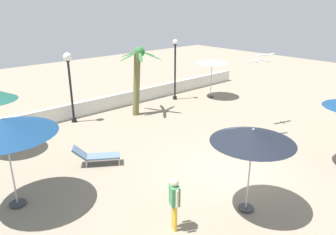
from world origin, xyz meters
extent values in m
plane|color=gray|center=(0.00, 0.00, 0.00)|extent=(56.00, 56.00, 0.00)
cube|color=silver|center=(0.00, 9.99, 0.43)|extent=(25.20, 0.30, 0.86)
cylinder|color=#333338|center=(-6.80, 3.35, 0.04)|extent=(0.54, 0.54, 0.08)
cylinder|color=#A5A5AD|center=(-6.80, 3.35, 1.30)|extent=(0.05, 0.05, 2.60)
cone|color=navy|center=(-6.80, 3.35, 2.79)|extent=(3.16, 3.16, 0.48)
sphere|color=#99999E|center=(-6.80, 3.35, 3.03)|extent=(0.08, 0.08, 0.08)
cylinder|color=#333338|center=(7.63, 7.55, 0.04)|extent=(0.43, 0.43, 0.08)
cylinder|color=#A5A5AD|center=(7.63, 7.55, 1.23)|extent=(0.05, 0.05, 2.45)
cone|color=#B7AD93|center=(7.63, 7.55, 2.55)|extent=(2.31, 2.31, 0.31)
sphere|color=#99999E|center=(7.63, 7.55, 2.73)|extent=(0.08, 0.08, 0.08)
cylinder|color=#333338|center=(-6.05, 8.05, 0.04)|extent=(0.37, 0.37, 0.08)
cylinder|color=#333338|center=(-1.38, -1.83, 0.04)|extent=(0.49, 0.49, 0.08)
cylinder|color=#A5A5AD|center=(-1.38, -1.83, 1.22)|extent=(0.05, 0.05, 2.43)
cone|color=black|center=(-1.38, -1.83, 2.58)|extent=(2.55, 2.55, 0.39)
sphere|color=#99999E|center=(-1.38, -1.83, 2.78)|extent=(0.08, 0.08, 0.08)
cylinder|color=brown|center=(1.65, 8.07, 1.82)|extent=(0.65, 0.38, 3.67)
sphere|color=#2D7036|center=(1.93, 8.07, 3.65)|extent=(0.60, 0.60, 0.60)
ellipsoid|color=#2D7036|center=(2.59, 8.18, 3.48)|extent=(1.30, 0.41, 0.49)
ellipsoid|color=#2D7036|center=(2.33, 8.61, 3.48)|extent=(0.93, 1.14, 0.49)
ellipsoid|color=#2D7036|center=(1.71, 8.70, 3.48)|extent=(0.61, 1.28, 0.49)
ellipsoid|color=#2D7036|center=(1.26, 8.11, 3.48)|extent=(1.29, 0.27, 0.49)
ellipsoid|color=#2D7036|center=(1.56, 7.51, 3.48)|extent=(0.87, 1.19, 0.49)
ellipsoid|color=#2D7036|center=(2.28, 7.51, 3.48)|extent=(0.85, 1.19, 0.49)
cylinder|color=black|center=(5.42, 8.85, 0.10)|extent=(0.28, 0.28, 0.20)
cylinder|color=black|center=(5.42, 8.85, 1.85)|extent=(0.12, 0.12, 3.70)
cylinder|color=black|center=(5.42, 8.85, 3.70)|extent=(0.22, 0.22, 0.06)
sphere|color=white|center=(5.42, 8.85, 3.86)|extent=(0.33, 0.33, 0.33)
cylinder|color=black|center=(-1.79, 9.36, 0.10)|extent=(0.28, 0.28, 0.20)
cylinder|color=black|center=(-1.79, 9.36, 1.70)|extent=(0.12, 0.12, 3.40)
cylinder|color=black|center=(-1.79, 9.36, 3.40)|extent=(0.22, 0.22, 0.06)
sphere|color=white|center=(-1.79, 9.36, 3.62)|extent=(0.44, 0.44, 0.44)
cube|color=#B7B7BC|center=(-2.65, 3.59, 0.17)|extent=(0.34, 0.48, 0.35)
cube|color=#B7B7BC|center=(-3.73, 4.31, 0.17)|extent=(0.34, 0.48, 0.35)
cube|color=slate|center=(-3.19, 3.95, 0.35)|extent=(1.47, 1.23, 0.08)
cube|color=slate|center=(-3.96, 4.46, 0.59)|extent=(0.75, 0.76, 0.49)
cylinder|color=gold|center=(-3.79, -1.05, 0.43)|extent=(0.12, 0.12, 0.86)
cylinder|color=gold|center=(-3.72, -0.91, 0.43)|extent=(0.12, 0.12, 0.86)
cube|color=#3F8C59|center=(-3.76, -0.98, 1.16)|extent=(0.37, 0.43, 0.61)
sphere|color=beige|center=(-3.76, -0.98, 1.58)|extent=(0.23, 0.23, 0.23)
cylinder|color=beige|center=(-3.86, -1.20, 1.19)|extent=(0.08, 0.08, 0.55)
cylinder|color=beige|center=(-3.65, -0.77, 1.19)|extent=(0.08, 0.08, 0.55)
ellipsoid|color=white|center=(3.79, 1.57, 3.74)|extent=(0.26, 0.34, 0.12)
sphere|color=white|center=(3.87, 1.71, 3.77)|extent=(0.10, 0.10, 0.10)
cube|color=silver|center=(3.51, 1.72, 3.76)|extent=(0.63, 0.43, 0.08)
cube|color=silver|center=(4.07, 1.41, 3.76)|extent=(0.62, 0.43, 0.15)
ellipsoid|color=white|center=(5.48, 2.24, 3.79)|extent=(0.20, 0.34, 0.12)
sphere|color=white|center=(5.44, 2.08, 3.82)|extent=(0.10, 0.10, 0.10)
cube|color=silver|center=(5.77, 2.16, 3.81)|extent=(0.62, 0.30, 0.07)
cube|color=silver|center=(5.19, 2.32, 3.81)|extent=(0.62, 0.30, 0.07)
camera|label=1|loc=(-9.15, -6.73, 6.35)|focal=34.57mm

